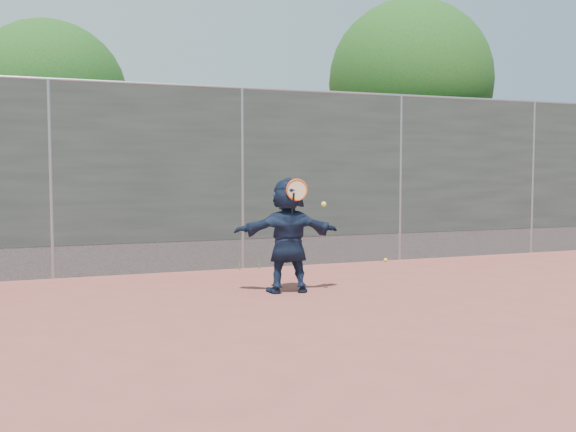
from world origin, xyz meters
name	(u,v)px	position (x,y,z in m)	size (l,w,h in m)	color
ground	(327,310)	(0.00, 0.00, 0.00)	(80.00, 80.00, 0.00)	#9E4C42
player	(288,235)	(-0.02, 1.24, 0.77)	(1.43, 0.46, 1.55)	#152039
ball_ground	(386,260)	(2.63, 3.35, 0.03)	(0.07, 0.07, 0.07)	#F4F737
fence	(242,174)	(0.00, 3.50, 1.58)	(20.00, 0.06, 3.03)	#38423D
swing_action	(299,193)	(0.06, 1.04, 1.35)	(0.53, 0.21, 0.51)	#E45215
tree_right	(416,88)	(4.68, 5.75, 3.49)	(3.78, 3.60, 5.39)	#382314
tree_left	(57,104)	(-2.85, 6.55, 2.94)	(3.15, 3.00, 4.53)	#382314
weed_clump	(262,260)	(0.29, 3.38, 0.13)	(0.68, 0.07, 0.30)	#387226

